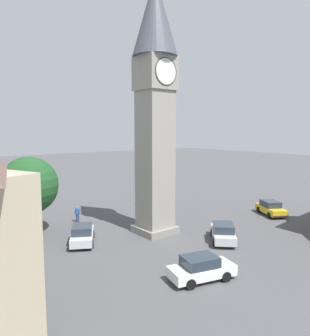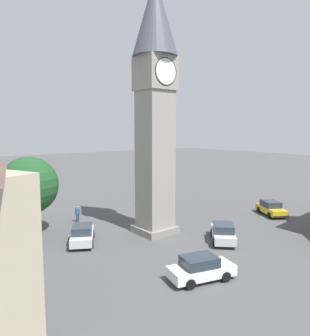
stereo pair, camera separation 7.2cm
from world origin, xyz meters
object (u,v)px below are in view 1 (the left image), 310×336
Objects in this scene: car_red_corner at (271,208)px; tree at (29,186)px; car_blue_kerb at (82,234)px; pedestrian at (77,212)px; car_white_side at (223,232)px; car_silver_kerb at (201,268)px; clock_tower at (155,85)px.

tree is at bearing 157.23° from car_red_corner.
car_blue_kerb is 6.34m from pedestrian.
car_silver_kerb is at bearing -149.81° from car_white_side.
car_blue_kerb is 2.62× the size of pedestrian.
car_silver_kerb is at bearing -110.74° from clock_tower.
car_blue_kerb and car_silver_kerb have the same top height.
car_blue_kerb is at bearing 144.49° from car_white_side.
tree is at bearing -170.60° from pedestrian.
pedestrian is at bearing 92.53° from car_silver_kerb.
clock_tower is 5.01× the size of car_silver_kerb.
pedestrian is at bearing 150.00° from car_red_corner.
clock_tower is at bearing -60.41° from pedestrian.
car_blue_kerb is 20.51m from car_red_corner.
clock_tower reaches higher than car_red_corner.
car_silver_kerb is 0.64× the size of tree.
car_white_side is (-10.64, -2.36, 0.00)m from car_red_corner.
pedestrian is (-7.17, 12.64, 0.25)m from car_white_side.
tree is at bearing 109.50° from car_silver_kerb.
car_blue_kerb is 1.00× the size of car_silver_kerb.
clock_tower is 5.00× the size of car_blue_kerb.
car_white_side is 17.21m from tree.
clock_tower reaches higher than car_white_side.
car_blue_kerb and car_red_corner have the same top height.
pedestrian reaches higher than car_red_corner.
clock_tower is 13.66m from car_white_side.
tree reaches higher than car_silver_kerb.
car_red_corner is (20.05, -4.35, 0.00)m from car_blue_kerb.
car_blue_kerb is at bearing 167.72° from clock_tower.
car_white_side is at bearing -60.51° from clock_tower.
car_red_corner is 10.90m from car_white_side.
clock_tower is at bearing -12.28° from car_blue_kerb.
clock_tower is 15.60m from car_silver_kerb.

